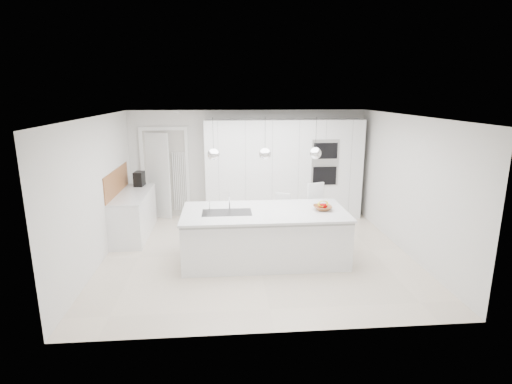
{
  "coord_description": "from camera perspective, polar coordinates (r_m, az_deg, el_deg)",
  "views": [
    {
      "loc": [
        -0.6,
        -6.84,
        2.89
      ],
      "look_at": [
        0.0,
        0.3,
        1.1
      ],
      "focal_mm": 28.0,
      "sensor_mm": 36.0,
      "label": 1
    }
  ],
  "objects": [
    {
      "name": "island_worktop",
      "position": [
        6.92,
        1.21,
        -2.85
      ],
      "size": [
        2.84,
        1.4,
        0.04
      ],
      "primitive_type": "cube",
      "color": "silver",
      "rests_on": "island_base"
    },
    {
      "name": "oak_backsplash",
      "position": [
        8.5,
        -19.27,
        1.42
      ],
      "size": [
        0.02,
        1.8,
        0.5
      ],
      "primitive_type": "cube",
      "color": "#A0673D",
      "rests_on": "wall_left"
    },
    {
      "name": "floor",
      "position": [
        7.45,
        0.19,
        -8.8
      ],
      "size": [
        5.5,
        5.5,
        0.0
      ],
      "primitive_type": "plane",
      "color": "beige",
      "rests_on": "ground"
    },
    {
      "name": "apple_c",
      "position": [
        7.07,
        9.89,
        -1.94
      ],
      "size": [
        0.08,
        0.08,
        0.08
      ],
      "primitive_type": "sphere",
      "color": "#A00000",
      "rests_on": "fruit_bowl"
    },
    {
      "name": "tall_cabinets",
      "position": [
        9.31,
        3.94,
        3.23
      ],
      "size": [
        3.6,
        0.6,
        2.3
      ],
      "primitive_type": "cube",
      "color": "white",
      "rests_on": "floor"
    },
    {
      "name": "pendant_left",
      "position": [
        6.61,
        -6.08,
        5.34
      ],
      "size": [
        0.2,
        0.2,
        0.2
      ],
      "primitive_type": "sphere",
      "color": "white",
      "rests_on": "ceiling"
    },
    {
      "name": "hallway_door",
      "position": [
        9.58,
        -14.33,
        2.25
      ],
      "size": [
        0.76,
        0.38,
        2.0
      ],
      "primitive_type": "cube",
      "rotation": [
        0.0,
        0.0,
        -0.44
      ],
      "color": "white",
      "rests_on": "floor"
    },
    {
      "name": "ceiling",
      "position": [
        6.87,
        0.21,
        10.78
      ],
      "size": [
        5.5,
        5.5,
        0.0
      ],
      "primitive_type": "plane",
      "rotation": [
        3.14,
        0.0,
        0.0
      ],
      "color": "white",
      "rests_on": "wall_back"
    },
    {
      "name": "wall_back",
      "position": [
        9.5,
        -1.11,
        4.09
      ],
      "size": [
        5.5,
        0.0,
        5.5
      ],
      "primitive_type": "plane",
      "rotation": [
        1.57,
        0.0,
        0.0
      ],
      "color": "silver",
      "rests_on": "ground"
    },
    {
      "name": "apple_b",
      "position": [
        7.03,
        9.73,
        -2.0
      ],
      "size": [
        0.09,
        0.09,
        0.09
      ],
      "primitive_type": "sphere",
      "color": "#A00000",
      "rests_on": "fruit_bowl"
    },
    {
      "name": "radiator",
      "position": [
        9.57,
        -10.87,
        1.48
      ],
      "size": [
        0.32,
        0.04,
        1.4
      ],
      "primitive_type": null,
      "color": "white",
      "rests_on": "floor"
    },
    {
      "name": "apple_a",
      "position": [
        7.1,
        9.54,
        -1.88
      ],
      "size": [
        0.08,
        0.08,
        0.08
      ],
      "primitive_type": "sphere",
      "color": "#A00000",
      "rests_on": "fruit_bowl"
    },
    {
      "name": "espresso_machine",
      "position": [
        9.08,
        -16.33,
        1.82
      ],
      "size": [
        0.22,
        0.31,
        0.31
      ],
      "primitive_type": "cube",
      "rotation": [
        0.0,
        0.0,
        -0.11
      ],
      "color": "black",
      "rests_on": "left_worktop"
    },
    {
      "name": "pendant_mid",
      "position": [
        6.65,
        1.3,
        5.46
      ],
      "size": [
        0.2,
        0.2,
        0.2
      ],
      "primitive_type": "sphere",
      "color": "white",
      "rests_on": "ceiling"
    },
    {
      "name": "left_worktop",
      "position": [
        8.49,
        -17.24,
        -0.31
      ],
      "size": [
        0.62,
        1.82,
        0.04
      ],
      "primitive_type": "cube",
      "color": "silver",
      "rests_on": "left_base_cabinets"
    },
    {
      "name": "doorway_frame",
      "position": [
        9.59,
        -12.81,
        2.47
      ],
      "size": [
        1.11,
        0.08,
        2.13
      ],
      "primitive_type": null,
      "color": "white",
      "rests_on": "floor"
    },
    {
      "name": "bar_stool_left",
      "position": [
        7.87,
        3.93,
        -3.84
      ],
      "size": [
        0.47,
        0.53,
        0.96
      ],
      "primitive_type": null,
      "rotation": [
        0.0,
        0.0,
        -0.43
      ],
      "color": "white",
      "rests_on": "floor"
    },
    {
      "name": "bar_stool_right",
      "position": [
        7.92,
        8.65,
        -3.1
      ],
      "size": [
        0.55,
        0.63,
        1.15
      ],
      "primitive_type": null,
      "rotation": [
        0.0,
        0.0,
        0.37
      ],
      "color": "white",
      "rests_on": "floor"
    },
    {
      "name": "pendant_right",
      "position": [
        6.79,
        8.48,
        5.49
      ],
      "size": [
        0.2,
        0.2,
        0.2
      ],
      "primitive_type": "sphere",
      "color": "white",
      "rests_on": "ceiling"
    },
    {
      "name": "banana_bunch",
      "position": [
        7.0,
        9.54,
        -1.67
      ],
      "size": [
        0.24,
        0.18,
        0.22
      ],
      "primitive_type": "torus",
      "rotation": [
        1.22,
        0.0,
        0.35
      ],
      "color": "yellow",
      "rests_on": "fruit_bowl"
    },
    {
      "name": "island_sink",
      "position": [
        6.86,
        -4.17,
        -3.58
      ],
      "size": [
        0.84,
        0.44,
        0.18
      ],
      "primitive_type": null,
      "color": "#3F3F42",
      "rests_on": "island_worktop"
    },
    {
      "name": "apple_extra_3",
      "position": [
        7.06,
        9.18,
        -1.98
      ],
      "size": [
        0.07,
        0.07,
        0.07
      ],
      "primitive_type": "sphere",
      "color": "#A00000",
      "rests_on": "fruit_bowl"
    },
    {
      "name": "wall_left",
      "position": [
        7.35,
        -21.67,
        0.13
      ],
      "size": [
        0.0,
        5.0,
        5.0
      ],
      "primitive_type": "plane",
      "rotation": [
        1.57,
        0.0,
        1.57
      ],
      "color": "silver",
      "rests_on": "ground"
    },
    {
      "name": "oven_stack",
      "position": [
        9.16,
        9.85,
        4.14
      ],
      "size": [
        0.62,
        0.04,
        1.05
      ],
      "primitive_type": null,
      "color": "#A5A5A8",
      "rests_on": "tall_cabinets"
    },
    {
      "name": "island_tap",
      "position": [
        6.98,
        -3.82,
        -1.27
      ],
      "size": [
        0.02,
        0.02,
        0.3
      ],
      "primitive_type": "cylinder",
      "color": "white",
      "rests_on": "island_worktop"
    },
    {
      "name": "left_base_cabinets",
      "position": [
        8.61,
        -17.03,
        -3.21
      ],
      "size": [
        0.6,
        1.8,
        0.86
      ],
      "primitive_type": "cube",
      "color": "white",
      "rests_on": "floor"
    },
    {
      "name": "fruit_bowl",
      "position": [
        7.05,
        9.48,
        -2.24
      ],
      "size": [
        0.33,
        0.33,
        0.08
      ],
      "primitive_type": "imported",
      "rotation": [
        0.0,
        0.0,
        0.03
      ],
      "color": "#A0673D",
      "rests_on": "island_worktop"
    },
    {
      "name": "island_base",
      "position": [
        7.02,
        1.23,
        -6.49
      ],
      "size": [
        2.8,
        1.2,
        0.86
      ],
      "primitive_type": "cube",
      "color": "white",
      "rests_on": "floor"
    }
  ]
}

